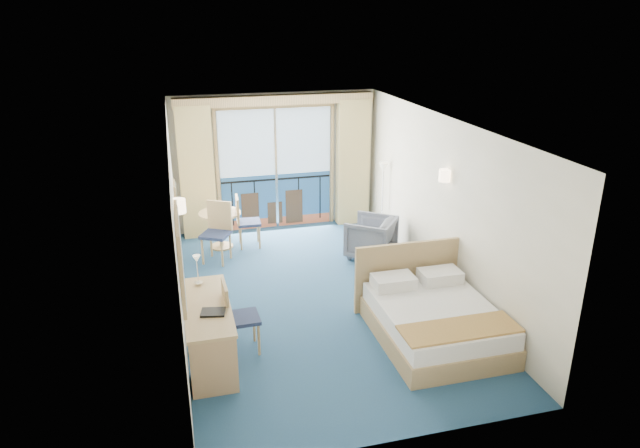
{
  "coord_description": "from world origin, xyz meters",
  "views": [
    {
      "loc": [
        -1.94,
        -7.6,
        4.14
      ],
      "look_at": [
        0.11,
        0.2,
        1.12
      ],
      "focal_mm": 32.0,
      "sensor_mm": 36.0,
      "label": 1
    }
  ],
  "objects_px": {
    "nightstand": "(431,276)",
    "table_chair_b": "(217,228)",
    "round_table": "(220,221)",
    "table_chair_a": "(244,219)",
    "armchair": "(371,237)",
    "desk": "(212,347)",
    "bed": "(434,318)",
    "desk_chair": "(235,313)",
    "floor_lamp": "(383,181)"
  },
  "relations": [
    {
      "from": "table_chair_a",
      "to": "table_chair_b",
      "type": "height_order",
      "value": "table_chair_b"
    },
    {
      "from": "nightstand",
      "to": "floor_lamp",
      "type": "xyz_separation_m",
      "value": [
        0.1,
        2.47,
        0.85
      ]
    },
    {
      "from": "round_table",
      "to": "table_chair_a",
      "type": "height_order",
      "value": "table_chair_a"
    },
    {
      "from": "armchair",
      "to": "table_chair_b",
      "type": "distance_m",
      "value": 2.71
    },
    {
      "from": "floor_lamp",
      "to": "table_chair_a",
      "type": "distance_m",
      "value": 2.73
    },
    {
      "from": "table_chair_b",
      "to": "desk_chair",
      "type": "bearing_deg",
      "value": -62.08
    },
    {
      "from": "round_table",
      "to": "floor_lamp",
      "type": "bearing_deg",
      "value": -3.52
    },
    {
      "from": "desk",
      "to": "table_chair_a",
      "type": "bearing_deg",
      "value": 77.0
    },
    {
      "from": "floor_lamp",
      "to": "table_chair_b",
      "type": "bearing_deg",
      "value": -173.47
    },
    {
      "from": "round_table",
      "to": "table_chair_b",
      "type": "bearing_deg",
      "value": -99.77
    },
    {
      "from": "nightstand",
      "to": "table_chair_b",
      "type": "bearing_deg",
      "value": 145.75
    },
    {
      "from": "table_chair_b",
      "to": "table_chair_a",
      "type": "bearing_deg",
      "value": 71.34
    },
    {
      "from": "nightstand",
      "to": "armchair",
      "type": "height_order",
      "value": "armchair"
    },
    {
      "from": "desk",
      "to": "table_chair_b",
      "type": "relative_size",
      "value": 1.55
    },
    {
      "from": "nightstand",
      "to": "armchair",
      "type": "xyz_separation_m",
      "value": [
        -0.45,
        1.55,
        0.1
      ]
    },
    {
      "from": "bed",
      "to": "table_chair_a",
      "type": "height_order",
      "value": "bed"
    },
    {
      "from": "floor_lamp",
      "to": "desk",
      "type": "xyz_separation_m",
      "value": [
        -3.59,
        -3.89,
        -0.69
      ]
    },
    {
      "from": "desk",
      "to": "table_chair_b",
      "type": "xyz_separation_m",
      "value": [
        0.39,
        3.52,
        0.17
      ]
    },
    {
      "from": "table_chair_a",
      "to": "table_chair_b",
      "type": "relative_size",
      "value": 0.93
    },
    {
      "from": "bed",
      "to": "round_table",
      "type": "height_order",
      "value": "bed"
    },
    {
      "from": "nightstand",
      "to": "round_table",
      "type": "distance_m",
      "value": 4.02
    },
    {
      "from": "nightstand",
      "to": "desk_chair",
      "type": "xyz_separation_m",
      "value": [
        -3.14,
        -0.9,
        0.29
      ]
    },
    {
      "from": "round_table",
      "to": "desk",
      "type": "bearing_deg",
      "value": -96.86
    },
    {
      "from": "armchair",
      "to": "table_chair_b",
      "type": "xyz_separation_m",
      "value": [
        -2.65,
        0.55,
        0.23
      ]
    },
    {
      "from": "round_table",
      "to": "desk_chair",
      "type": "bearing_deg",
      "value": -92.29
    },
    {
      "from": "bed",
      "to": "table_chair_a",
      "type": "distance_m",
      "value": 4.34
    },
    {
      "from": "armchair",
      "to": "desk_chair",
      "type": "xyz_separation_m",
      "value": [
        -2.69,
        -2.46,
        0.19
      ]
    },
    {
      "from": "nightstand",
      "to": "table_chair_a",
      "type": "distance_m",
      "value": 3.66
    },
    {
      "from": "desk",
      "to": "table_chair_b",
      "type": "distance_m",
      "value": 3.55
    },
    {
      "from": "bed",
      "to": "armchair",
      "type": "height_order",
      "value": "bed"
    },
    {
      "from": "desk",
      "to": "desk_chair",
      "type": "relative_size",
      "value": 1.66
    },
    {
      "from": "table_chair_a",
      "to": "bed",
      "type": "bearing_deg",
      "value": -148.95
    },
    {
      "from": "floor_lamp",
      "to": "desk_chair",
      "type": "height_order",
      "value": "floor_lamp"
    },
    {
      "from": "table_chair_b",
      "to": "desk",
      "type": "bearing_deg",
      "value": -67.58
    },
    {
      "from": "nightstand",
      "to": "bed",
      "type": "bearing_deg",
      "value": -113.71
    },
    {
      "from": "nightstand",
      "to": "desk_chair",
      "type": "distance_m",
      "value": 3.28
    },
    {
      "from": "bed",
      "to": "nightstand",
      "type": "xyz_separation_m",
      "value": [
        0.55,
        1.24,
        -0.02
      ]
    },
    {
      "from": "round_table",
      "to": "table_chair_b",
      "type": "distance_m",
      "value": 0.57
    },
    {
      "from": "armchair",
      "to": "round_table",
      "type": "xyz_separation_m",
      "value": [
        -2.55,
        1.11,
        0.16
      ]
    },
    {
      "from": "armchair",
      "to": "round_table",
      "type": "height_order",
      "value": "armchair"
    },
    {
      "from": "round_table",
      "to": "table_chair_a",
      "type": "distance_m",
      "value": 0.44
    },
    {
      "from": "round_table",
      "to": "table_chair_a",
      "type": "bearing_deg",
      "value": -9.08
    },
    {
      "from": "nightstand",
      "to": "armchair",
      "type": "distance_m",
      "value": 1.62
    },
    {
      "from": "bed",
      "to": "floor_lamp",
      "type": "distance_m",
      "value": 3.86
    },
    {
      "from": "nightstand",
      "to": "table_chair_b",
      "type": "relative_size",
      "value": 0.5
    },
    {
      "from": "nightstand",
      "to": "table_chair_b",
      "type": "xyz_separation_m",
      "value": [
        -3.09,
        2.11,
        0.33
      ]
    },
    {
      "from": "table_chair_b",
      "to": "bed",
      "type": "bearing_deg",
      "value": -23.93
    },
    {
      "from": "bed",
      "to": "floor_lamp",
      "type": "bearing_deg",
      "value": 80.11
    },
    {
      "from": "armchair",
      "to": "desk",
      "type": "distance_m",
      "value": 4.25
    },
    {
      "from": "floor_lamp",
      "to": "table_chair_a",
      "type": "bearing_deg",
      "value": 177.4
    }
  ]
}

